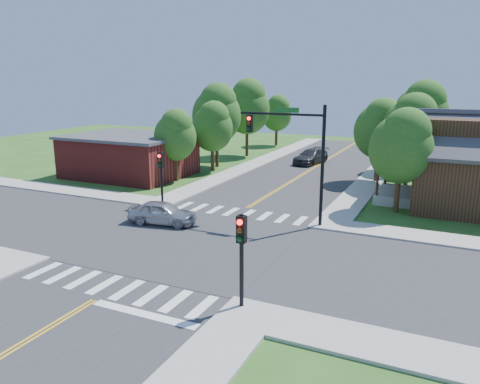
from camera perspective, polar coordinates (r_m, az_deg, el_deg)
The scene contains 25 objects.
ground at distance 25.55m, azimuth -6.02°, elevation -6.16°, with size 100.00×100.00×0.00m, color #2A5219.
road_ns at distance 25.55m, azimuth -6.02°, elevation -6.12°, with size 10.00×90.00×0.04m, color #2D2D30.
road_ew at distance 25.54m, azimuth -6.02°, elevation -6.11°, with size 90.00×10.00×0.04m, color #2D2D30.
intersection_patch at distance 25.55m, azimuth -6.02°, elevation -6.16°, with size 10.20×10.20×0.06m, color #2D2D30.
sidewalk_nw at distance 46.87m, azimuth -12.78°, elevation 2.84°, with size 40.00×40.00×0.14m.
crosswalk_north at distance 30.75m, azimuth -0.10°, elevation -2.53°, with size 8.85×2.00×0.01m.
crosswalk_south at distance 20.87m, azimuth -14.92°, elevation -11.14°, with size 8.85×2.00×0.01m.
centerline at distance 25.54m, azimuth -6.02°, elevation -6.06°, with size 0.30×90.00×0.01m.
stop_bar at distance 18.50m, azimuth -11.58°, elevation -14.49°, with size 4.60×0.45×0.09m, color white.
signal_mast_ne at distance 27.77m, azimuth 6.73°, elevation 5.75°, with size 5.30×0.42×7.20m.
signal_pole_se at distance 17.49m, azimuth 0.16°, elevation -6.33°, with size 0.34×0.42×3.80m.
signal_pole_nw at distance 32.33m, azimuth -9.62°, elevation 2.85°, with size 0.34×0.42×3.80m.
building_nw at distance 43.55m, azimuth -13.30°, elevation 4.42°, with size 10.40×8.40×3.73m.
tree_e_a at distance 31.77m, azimuth 19.18°, elevation 5.49°, with size 4.06×3.86×6.91m.
tree_e_b at distance 39.13m, azimuth 20.17°, elevation 7.52°, with size 4.48×4.26×7.62m.
tree_e_c at distance 46.68m, azimuth 21.27°, elevation 9.08°, with size 5.04×4.79×8.56m.
tree_e_d at distance 55.50m, azimuth 21.55°, elevation 9.40°, with size 4.82×4.58×8.19m.
tree_w_a at distance 40.12m, azimuth -7.87°, elevation 7.03°, with size 3.65×3.47×6.20m.
tree_w_b at distance 46.26m, azimuth -2.82°, elevation 9.70°, with size 4.86×4.62×8.27m.
tree_w_c at distance 52.87m, azimuth 0.92°, elevation 10.52°, with size 5.11×4.85×8.68m.
tree_w_d at distance 61.59m, azimuth 4.55°, elevation 9.67°, with size 3.89×3.70×6.62m.
tree_house at distance 40.78m, azimuth 16.74°, elevation 7.54°, with size 4.19×3.98×7.12m.
tree_bldg at distance 44.07m, azimuth -3.36°, elevation 8.12°, with size 3.92×3.72×6.66m.
car_silver at distance 28.68m, azimuth -9.46°, elevation -2.56°, with size 4.35×2.27×1.41m, color #B3B5BA.
car_dgrey at distance 48.88m, azimuth 8.63°, elevation 4.26°, with size 2.98×5.38×1.47m, color #2F3234.
Camera 1 is at (12.47, -20.55, 8.67)m, focal length 35.00 mm.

